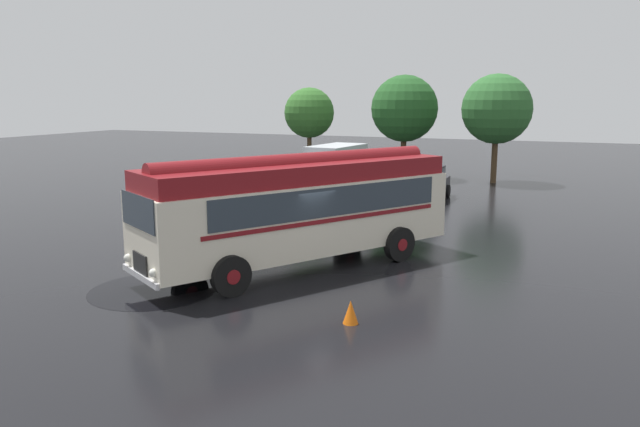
% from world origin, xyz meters
% --- Properties ---
extents(ground_plane, '(120.00, 120.00, 0.00)m').
position_xyz_m(ground_plane, '(0.00, 0.00, 0.00)').
color(ground_plane, black).
extents(vintage_bus, '(7.21, 9.94, 3.49)m').
position_xyz_m(vintage_bus, '(-0.06, 0.21, 1.89)').
color(vintage_bus, silver).
rests_on(vintage_bus, ground).
extents(car_near_left, '(2.36, 4.38, 1.66)m').
position_xyz_m(car_near_left, '(-2.48, 14.36, 0.85)').
color(car_near_left, '#144C28').
rests_on(car_near_left, ground).
extents(car_mid_left, '(2.04, 4.24, 1.66)m').
position_xyz_m(car_mid_left, '(0.44, 14.06, 0.85)').
color(car_mid_left, black).
rests_on(car_mid_left, ground).
extents(box_van, '(2.74, 5.92, 2.50)m').
position_xyz_m(box_van, '(-5.00, 14.63, 1.36)').
color(box_van, '#B2B7BC').
rests_on(box_van, ground).
extents(tree_far_left, '(3.32, 3.32, 5.72)m').
position_xyz_m(tree_far_left, '(-9.34, 21.63, 4.12)').
color(tree_far_left, '#4C3823').
rests_on(tree_far_left, ground).
extents(tree_left_of_centre, '(4.16, 4.16, 6.47)m').
position_xyz_m(tree_left_of_centre, '(-2.98, 21.67, 4.49)').
color(tree_left_of_centre, '#4C3823').
rests_on(tree_left_of_centre, ground).
extents(tree_centre, '(4.13, 4.13, 6.47)m').
position_xyz_m(tree_centre, '(2.79, 21.79, 4.42)').
color(tree_centre, '#4C3823').
rests_on(tree_centre, ground).
extents(traffic_cone, '(0.36, 0.36, 0.55)m').
position_xyz_m(traffic_cone, '(3.07, -3.74, 0.28)').
color(traffic_cone, orange).
rests_on(traffic_cone, ground).
extents(puddle_patch, '(3.41, 3.41, 0.01)m').
position_xyz_m(puddle_patch, '(-2.70, -3.53, 0.00)').
color(puddle_patch, black).
rests_on(puddle_patch, ground).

